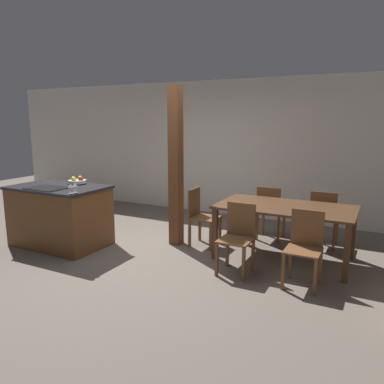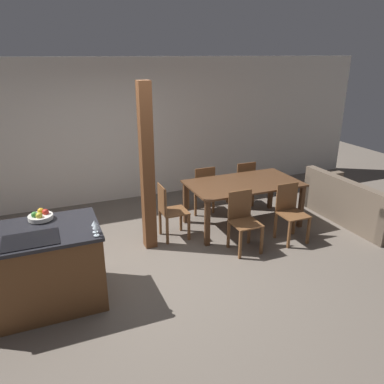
{
  "view_description": "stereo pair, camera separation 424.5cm",
  "coord_description": "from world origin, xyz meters",
  "px_view_note": "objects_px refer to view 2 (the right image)",
  "views": [
    {
      "loc": [
        2.92,
        -4.27,
        1.93
      ],
      "look_at": [
        0.6,
        0.2,
        0.95
      ],
      "focal_mm": 35.0,
      "sensor_mm": 36.0,
      "label": 1
    },
    {
      "loc": [
        -1.25,
        -4.28,
        2.75
      ],
      "look_at": [
        0.6,
        0.2,
        0.95
      ],
      "focal_mm": 35.0,
      "sensor_mm": 36.0,
      "label": 2
    }
  ],
  "objects_px": {
    "dining_table": "(243,188)",
    "dining_chair_far_right": "(242,182)",
    "dining_chair_near_left": "(243,220)",
    "dining_chair_head_end": "(170,210)",
    "kitchen_island": "(37,269)",
    "couch": "(356,205)",
    "dining_chair_far_left": "(202,188)",
    "fruit_bowl": "(40,216)",
    "timber_post": "(147,169)",
    "dining_chair_near_right": "(290,211)",
    "wine_glass_near": "(96,227)",
    "wine_glass_middle": "(94,223)"
  },
  "relations": [
    {
      "from": "dining_chair_far_right",
      "to": "dining_chair_head_end",
      "type": "xyz_separation_m",
      "value": [
        -1.71,
        -0.74,
        0.0
      ]
    },
    {
      "from": "fruit_bowl",
      "to": "timber_post",
      "type": "xyz_separation_m",
      "value": [
        1.46,
        0.58,
        0.23
      ]
    },
    {
      "from": "dining_table",
      "to": "dining_chair_near_right",
      "type": "xyz_separation_m",
      "value": [
        0.41,
        -0.74,
        -0.2
      ]
    },
    {
      "from": "dining_chair_far_right",
      "to": "dining_chair_near_left",
      "type": "bearing_deg",
      "value": 60.73
    },
    {
      "from": "wine_glass_near",
      "to": "dining_chair_far_right",
      "type": "height_order",
      "value": "wine_glass_near"
    },
    {
      "from": "dining_chair_near_left",
      "to": "dining_chair_head_end",
      "type": "height_order",
      "value": "same"
    },
    {
      "from": "dining_chair_near_left",
      "to": "dining_chair_far_left",
      "type": "bearing_deg",
      "value": 90.0
    },
    {
      "from": "fruit_bowl",
      "to": "timber_post",
      "type": "distance_m",
      "value": 1.59
    },
    {
      "from": "fruit_bowl",
      "to": "dining_chair_far_right",
      "type": "distance_m",
      "value": 3.85
    },
    {
      "from": "wine_glass_near",
      "to": "dining_chair_near_right",
      "type": "distance_m",
      "value": 3.12
    },
    {
      "from": "kitchen_island",
      "to": "timber_post",
      "type": "relative_size",
      "value": 0.59
    },
    {
      "from": "couch",
      "to": "kitchen_island",
      "type": "bearing_deg",
      "value": 93.66
    },
    {
      "from": "kitchen_island",
      "to": "couch",
      "type": "relative_size",
      "value": 0.78
    },
    {
      "from": "wine_glass_middle",
      "to": "dining_table",
      "type": "distance_m",
      "value": 2.92
    },
    {
      "from": "dining_table",
      "to": "dining_chair_far_left",
      "type": "relative_size",
      "value": 2.08
    },
    {
      "from": "wine_glass_middle",
      "to": "dining_chair_head_end",
      "type": "xyz_separation_m",
      "value": [
        1.29,
        1.3,
        -0.58
      ]
    },
    {
      "from": "wine_glass_near",
      "to": "couch",
      "type": "height_order",
      "value": "wine_glass_near"
    },
    {
      "from": "kitchen_island",
      "to": "wine_glass_middle",
      "type": "xyz_separation_m",
      "value": [
        0.65,
        -0.3,
        0.58
      ]
    },
    {
      "from": "dining_table",
      "to": "dining_chair_far_right",
      "type": "height_order",
      "value": "dining_chair_far_right"
    },
    {
      "from": "dining_chair_far_right",
      "to": "timber_post",
      "type": "distance_m",
      "value": 2.37
    },
    {
      "from": "dining_chair_near_left",
      "to": "dining_chair_head_end",
      "type": "bearing_deg",
      "value": 139.89
    },
    {
      "from": "dining_table",
      "to": "couch",
      "type": "xyz_separation_m",
      "value": [
        1.9,
        -0.6,
        -0.39
      ]
    },
    {
      "from": "dining_chair_near_left",
      "to": "dining_chair_head_end",
      "type": "distance_m",
      "value": 1.15
    },
    {
      "from": "wine_glass_near",
      "to": "dining_table",
      "type": "height_order",
      "value": "wine_glass_near"
    },
    {
      "from": "kitchen_island",
      "to": "fruit_bowl",
      "type": "xyz_separation_m",
      "value": [
        0.11,
        0.29,
        0.51
      ]
    },
    {
      "from": "dining_table",
      "to": "dining_chair_far_left",
      "type": "distance_m",
      "value": 0.87
    },
    {
      "from": "dining_chair_far_right",
      "to": "dining_chair_near_right",
      "type": "bearing_deg",
      "value": 90.0
    },
    {
      "from": "kitchen_island",
      "to": "dining_chair_head_end",
      "type": "distance_m",
      "value": 2.18
    },
    {
      "from": "dining_chair_far_right",
      "to": "couch",
      "type": "xyz_separation_m",
      "value": [
        1.48,
        -1.34,
        -0.19
      ]
    },
    {
      "from": "kitchen_island",
      "to": "dining_chair_near_right",
      "type": "bearing_deg",
      "value": 4.11
    },
    {
      "from": "dining_table",
      "to": "dining_chair_near_right",
      "type": "bearing_deg",
      "value": -60.73
    },
    {
      "from": "wine_glass_middle",
      "to": "dining_chair_far_right",
      "type": "xyz_separation_m",
      "value": [
        3.0,
        2.04,
        -0.58
      ]
    },
    {
      "from": "wine_glass_near",
      "to": "timber_post",
      "type": "xyz_separation_m",
      "value": [
        0.92,
        1.25,
        0.17
      ]
    },
    {
      "from": "dining_chair_near_right",
      "to": "dining_chair_far_right",
      "type": "relative_size",
      "value": 1.0
    },
    {
      "from": "wine_glass_near",
      "to": "dining_chair_far_right",
      "type": "relative_size",
      "value": 0.16
    },
    {
      "from": "dining_chair_near_right",
      "to": "dining_chair_far_right",
      "type": "distance_m",
      "value": 1.48
    },
    {
      "from": "dining_chair_head_end",
      "to": "couch",
      "type": "relative_size",
      "value": 0.48
    },
    {
      "from": "dining_chair_head_end",
      "to": "couch",
      "type": "bearing_deg",
      "value": -100.67
    },
    {
      "from": "kitchen_island",
      "to": "couch",
      "type": "height_order",
      "value": "kitchen_island"
    },
    {
      "from": "dining_chair_near_left",
      "to": "dining_chair_far_right",
      "type": "height_order",
      "value": "same"
    },
    {
      "from": "timber_post",
      "to": "dining_chair_far_right",
      "type": "bearing_deg",
      "value": 22.74
    },
    {
      "from": "fruit_bowl",
      "to": "dining_chair_near_right",
      "type": "xyz_separation_m",
      "value": [
        3.53,
        -0.03,
        -0.51
      ]
    },
    {
      "from": "dining_chair_far_left",
      "to": "couch",
      "type": "height_order",
      "value": "dining_chair_far_left"
    },
    {
      "from": "dining_table",
      "to": "dining_chair_head_end",
      "type": "bearing_deg",
      "value": -180.0
    },
    {
      "from": "dining_chair_near_right",
      "to": "timber_post",
      "type": "height_order",
      "value": "timber_post"
    },
    {
      "from": "wine_glass_near",
      "to": "dining_chair_far_right",
      "type": "distance_m",
      "value": 3.72
    },
    {
      "from": "kitchen_island",
      "to": "dining_chair_far_left",
      "type": "height_order",
      "value": "kitchen_island"
    },
    {
      "from": "kitchen_island",
      "to": "dining_chair_far_left",
      "type": "xyz_separation_m",
      "value": [
        2.82,
        1.74,
        0.0
      ]
    },
    {
      "from": "fruit_bowl",
      "to": "couch",
      "type": "distance_m",
      "value": 5.06
    },
    {
      "from": "dining_chair_near_left",
      "to": "dining_chair_far_left",
      "type": "distance_m",
      "value": 1.48
    }
  ]
}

